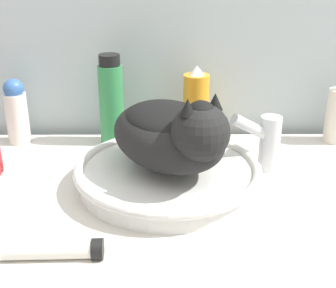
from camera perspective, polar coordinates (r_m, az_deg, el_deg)
name	(u,v)px	position (r m, az deg, el deg)	size (l,w,h in m)	color
sink_basin	(168,174)	(0.95, -0.01, -3.64)	(0.38, 0.38, 0.05)	silver
cat	(172,132)	(0.90, 0.55, 1.50)	(0.31, 0.36, 0.17)	black
faucet	(266,140)	(1.02, 11.89, 0.47)	(0.12, 0.07, 0.14)	silver
spray_bottle_trigger	(196,107)	(1.14, 3.42, 4.47)	(0.06, 0.06, 0.19)	orange
shampoo_bottle_tall	(111,101)	(1.14, -6.93, 5.23)	(0.06, 0.06, 0.22)	#338C4C
lotion_bottle_white	(16,111)	(1.20, -17.99, 3.81)	(0.05, 0.05, 0.16)	white
cream_tube	(53,250)	(0.77, -13.86, -12.43)	(0.16, 0.04, 0.03)	silver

